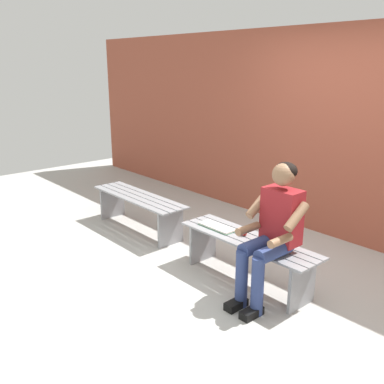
% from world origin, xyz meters
% --- Properties ---
extents(ground_plane, '(10.00, 7.00, 0.04)m').
position_xyz_m(ground_plane, '(0.92, 1.00, -0.02)').
color(ground_plane, '#B2B2AD').
extents(brick_wall, '(9.50, 0.24, 2.51)m').
position_xyz_m(brick_wall, '(0.50, -1.78, 1.26)').
color(brick_wall, '#9E4C38').
rests_on(brick_wall, ground).
extents(bench_near, '(1.52, 0.41, 0.46)m').
position_xyz_m(bench_near, '(0.00, 0.00, 0.34)').
color(bench_near, gray).
rests_on(bench_near, ground).
extents(bench_far, '(1.54, 0.41, 0.46)m').
position_xyz_m(bench_far, '(1.85, 0.00, 0.34)').
color(bench_far, gray).
rests_on(bench_far, ground).
extents(person_seated, '(0.50, 0.69, 1.26)m').
position_xyz_m(person_seated, '(-0.36, 0.10, 0.69)').
color(person_seated, maroon).
rests_on(person_seated, ground).
extents(apple, '(0.07, 0.07, 0.07)m').
position_xyz_m(apple, '(0.08, -0.02, 0.49)').
color(apple, red).
rests_on(apple, bench_near).
extents(book_open, '(0.41, 0.16, 0.02)m').
position_xyz_m(book_open, '(0.40, 0.03, 0.47)').
color(book_open, white).
rests_on(book_open, bench_near).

